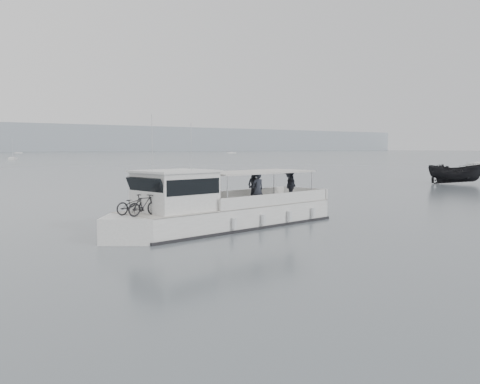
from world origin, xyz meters
TOP-DOWN VIEW (x-y plane):
  - ground at (0.00, 0.00)m, footprint 1400.00×1400.00m
  - tour_boat at (-1.05, 0.42)m, footprint 12.58×4.34m
  - dark_motorboat at (35.84, 10.23)m, footprint 5.47×5.41m

SIDE VIEW (x-z plane):
  - ground at x=0.00m, z-range 0.00..0.00m
  - tour_boat at x=-1.05m, z-range -1.76..3.48m
  - dark_motorboat at x=35.84m, z-range 0.00..2.16m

